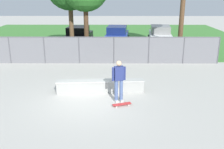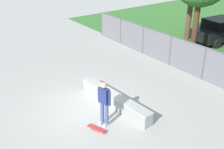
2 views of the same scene
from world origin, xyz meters
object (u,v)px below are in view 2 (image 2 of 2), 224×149
(skateboarder, at_px, (104,102))
(skateboard, at_px, (97,128))
(concrete_ledge, at_px, (114,100))
(car_black, at_px, (220,30))

(skateboarder, xyz_separation_m, skateboard, (0.13, -0.45, -0.94))
(concrete_ledge, distance_m, skateboarder, 1.56)
(skateboard, distance_m, car_black, 13.06)
(skateboarder, height_order, skateboard, skateboarder)
(concrete_ledge, bearing_deg, skateboarder, -52.70)
(skateboarder, bearing_deg, skateboard, -73.89)
(concrete_ledge, xyz_separation_m, car_black, (-2.42, 11.04, 0.54))
(skateboard, bearing_deg, concrete_ledge, 122.04)
(car_black, bearing_deg, concrete_ledge, -77.62)
(skateboarder, bearing_deg, concrete_ledge, 127.30)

